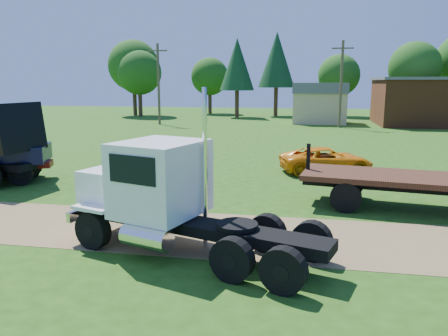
% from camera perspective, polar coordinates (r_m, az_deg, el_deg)
% --- Properties ---
extents(ground, '(140.00, 140.00, 0.00)m').
position_cam_1_polar(ground, '(14.01, 0.25, -8.63)').
color(ground, '#234A10').
rests_on(ground, ground).
extents(dirt_track, '(120.00, 4.20, 0.01)m').
position_cam_1_polar(dirt_track, '(14.00, 0.25, -8.61)').
color(dirt_track, brown).
rests_on(dirt_track, ground).
extents(white_semi_tractor, '(7.77, 4.56, 4.61)m').
position_cam_1_polar(white_semi_tractor, '(12.61, -8.00, -3.50)').
color(white_semi_tractor, black).
rests_on(white_semi_tractor, ground).
extents(orange_pickup, '(5.30, 3.56, 1.35)m').
position_cam_1_polar(orange_pickup, '(23.83, 13.21, 1.02)').
color(orange_pickup, orange).
rests_on(orange_pickup, ground).
extents(flatbed_trailer, '(9.43, 4.11, 2.34)m').
position_cam_1_polar(flatbed_trailer, '(17.88, 25.10, -1.99)').
color(flatbed_trailer, '#361F11').
rests_on(flatbed_trailer, ground).
extents(spectator_a, '(0.71, 0.64, 1.62)m').
position_cam_1_polar(spectator_a, '(15.53, -11.16, -3.71)').
color(spectator_a, '#999999').
rests_on(spectator_a, ground).
extents(spectator_b, '(1.01, 0.92, 1.68)m').
position_cam_1_polar(spectator_b, '(20.08, -8.83, -0.19)').
color(spectator_b, '#999999').
rests_on(spectator_b, ground).
extents(brick_building, '(15.40, 10.40, 5.30)m').
position_cam_1_polar(brick_building, '(55.29, 27.13, 7.76)').
color(brick_building, brown).
rests_on(brick_building, ground).
extents(tan_shed, '(6.20, 5.40, 4.70)m').
position_cam_1_polar(tan_shed, '(53.05, 12.33, 8.37)').
color(tan_shed, '#CAB97E').
rests_on(tan_shed, ground).
extents(utility_poles, '(42.20, 0.28, 9.00)m').
position_cam_1_polar(utility_poles, '(48.12, 15.05, 10.72)').
color(utility_poles, '#4F402C').
rests_on(utility_poles, ground).
extents(tree_row, '(55.53, 14.75, 11.66)m').
position_cam_1_polar(tree_row, '(63.06, 12.78, 12.85)').
color(tree_row, '#3E2419').
rests_on(tree_row, ground).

